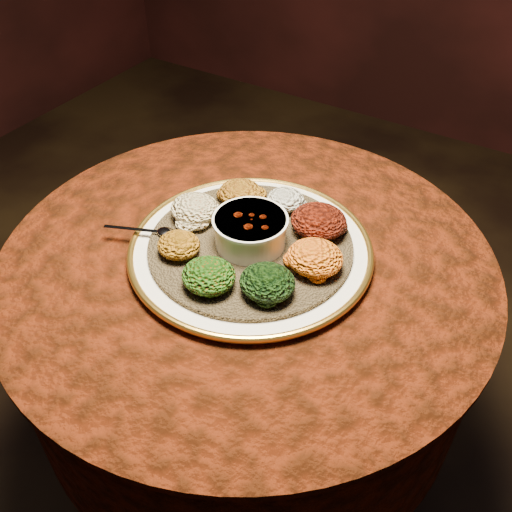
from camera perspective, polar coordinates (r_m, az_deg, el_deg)
The scene contains 13 objects.
table at distance 1.23m, azimuth -0.86°, elevation -6.16°, with size 0.96×0.96×0.73m.
platter at distance 1.09m, azimuth -0.55°, elevation 0.68°, with size 0.55×0.55×0.02m.
injera at distance 1.09m, azimuth -0.56°, elevation 1.11°, with size 0.39×0.39×0.01m, color brown.
stew_bowl at distance 1.06m, azimuth -0.57°, elevation 2.72°, with size 0.14×0.14×0.06m.
spoon at distance 1.12m, azimuth -9.52°, elevation 2.40°, with size 0.14×0.07×0.01m.
portion_ayib at distance 1.16m, azimuth 2.97°, elevation 5.66°, with size 0.08×0.07×0.04m, color beige.
portion_kitfo at distance 1.10m, azimuth 6.28°, elevation 3.49°, with size 0.11×0.10×0.05m, color black.
portion_tikil at distance 1.02m, azimuth 5.92°, elevation -0.16°, with size 0.10×0.10×0.05m, color #C99510.
portion_gomen at distance 0.97m, azimuth 1.13°, elevation -2.65°, with size 0.10×0.09×0.05m, color black.
portion_mixveg at distance 0.99m, azimuth -4.75°, elevation -1.97°, with size 0.10×0.09×0.05m, color #993909.
portion_kik at distance 1.06m, azimuth -7.73°, elevation 1.10°, with size 0.08×0.08×0.04m, color #A35D0E.
portion_timatim at distance 1.14m, azimuth -6.14°, elevation 4.73°, with size 0.10×0.09×0.05m, color maroon.
portion_shiro at distance 1.18m, azimuth -1.56°, elevation 6.32°, with size 0.09×0.09×0.04m, color #955E12.
Camera 1 is at (0.45, -0.69, 1.46)m, focal length 40.00 mm.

